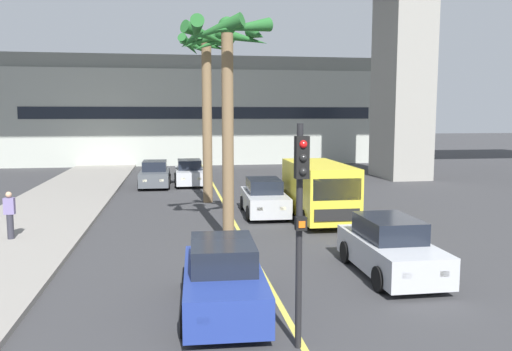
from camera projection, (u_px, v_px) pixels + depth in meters
The scene contains 12 objects.
lane_stripe_center at pixel (224, 204), 25.17m from camera, with size 0.14×56.00×0.01m, color #DBCC4C.
pier_building_backdrop at pixel (200, 112), 47.66m from camera, with size 32.84×8.04×9.34m.
car_queue_front at pixel (190, 173), 32.02m from camera, with size 1.88×4.12×1.56m.
car_queue_second at pixel (264, 198), 22.52m from camera, with size 1.94×4.15×1.56m.
car_queue_third at pixel (223, 279), 11.47m from camera, with size 1.95×4.16×1.56m.
car_queue_fourth at pixel (390, 248), 14.09m from camera, with size 1.84×4.10×1.56m.
car_queue_fifth at pixel (155, 175), 31.21m from camera, with size 1.87×4.12×1.56m.
delivery_van at pixel (318, 190), 21.20m from camera, with size 2.20×5.27×2.36m.
traffic_light_median_near at pixel (300, 206), 9.33m from camera, with size 0.24×0.37×4.20m.
palm_tree_near_median at pixel (207, 72), 25.03m from camera, with size 2.83×2.79×8.31m.
palm_tree_mid_median at pixel (227, 65), 17.03m from camera, with size 3.11×3.16×7.53m.
pedestrian_near_crosswalk at pixel (10, 214), 17.47m from camera, with size 0.34×0.22×1.62m.
Camera 1 is at (-2.32, -0.77, 4.36)m, focal length 36.26 mm.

